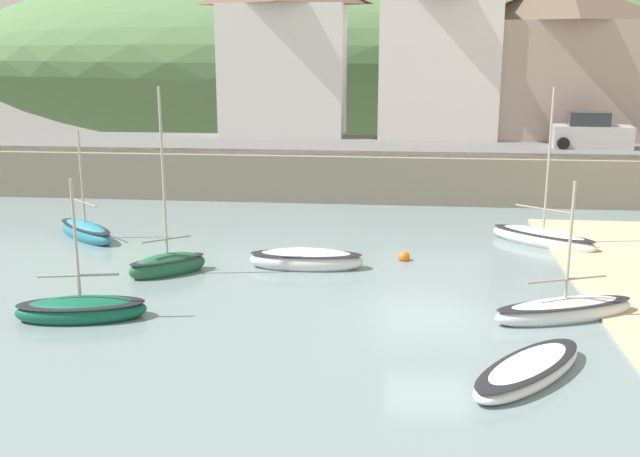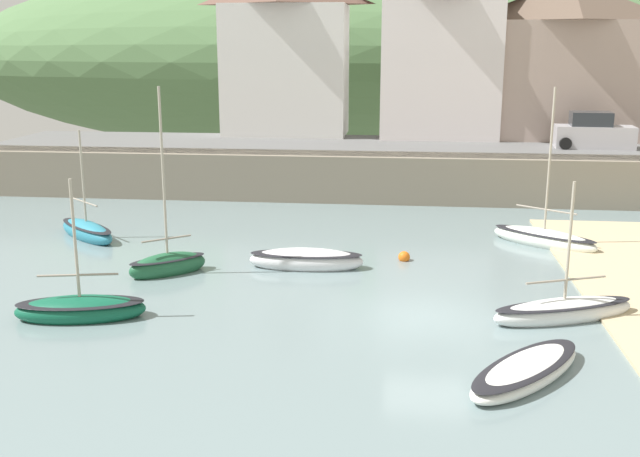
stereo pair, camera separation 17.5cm
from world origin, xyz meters
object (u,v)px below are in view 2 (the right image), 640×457
object	(u,v)px
sailboat_blue_trim	(544,238)
parked_car_near_slipway	(593,133)
dinghy_open_wooden	(526,371)
sailboat_white_hull	(168,264)
waterfront_building_left	(286,52)
waterfront_building_centre	(440,52)
mooring_buoy	(404,257)
fishing_boat_green	(564,311)
sailboat_far_left	(81,309)
waterfront_building_right	(566,58)
sailboat_tall_mast	(87,231)
motorboat_with_cabin	(306,260)

from	to	relation	value
sailboat_blue_trim	parked_car_near_slipway	xyz separation A→B (m)	(4.51, 11.86, 2.90)
dinghy_open_wooden	sailboat_white_hull	bearing A→B (deg)	95.67
dinghy_open_wooden	parked_car_near_slipway	size ratio (longest dim) A/B	1.01
waterfront_building_left	parked_car_near_slipway	xyz separation A→B (m)	(17.50, -4.50, -4.22)
waterfront_building_centre	dinghy_open_wooden	world-z (taller)	waterfront_building_centre
waterfront_building_left	mooring_buoy	size ratio (longest dim) A/B	22.40
waterfront_building_centre	fishing_boat_green	size ratio (longest dim) A/B	2.16
waterfront_building_centre	sailboat_far_left	size ratio (longest dim) A/B	2.28
waterfront_building_centre	waterfront_building_right	size ratio (longest dim) A/B	1.08
fishing_boat_green	sailboat_blue_trim	bearing A→B (deg)	62.07
waterfront_building_left	sailboat_tall_mast	xyz separation A→B (m)	(-5.78, -17.26, -7.13)
motorboat_with_cabin	mooring_buoy	xyz separation A→B (m)	(3.53, 1.31, -0.15)
sailboat_tall_mast	motorboat_with_cabin	bearing A→B (deg)	22.71
waterfront_building_centre	sailboat_white_hull	xyz separation A→B (m)	(-10.21, -21.72, -7.09)
fishing_boat_green	sailboat_far_left	xyz separation A→B (m)	(-14.15, -1.44, 0.00)
waterfront_building_right	sailboat_far_left	bearing A→B (deg)	-125.56
sailboat_far_left	fishing_boat_green	bearing A→B (deg)	-5.67
dinghy_open_wooden	mooring_buoy	size ratio (longest dim) A/B	9.69
waterfront_building_centre	sailboat_tall_mast	world-z (taller)	waterfront_building_centre
sailboat_white_hull	mooring_buoy	distance (m)	8.67
fishing_boat_green	parked_car_near_slipway	size ratio (longest dim) A/B	1.09
waterfront_building_right	sailboat_white_hull	bearing A→B (deg)	-128.92
waterfront_building_right	parked_car_near_slipway	bearing A→B (deg)	-79.45
mooring_buoy	sailboat_blue_trim	bearing A→B (deg)	26.51
waterfront_building_left	sailboat_white_hull	world-z (taller)	waterfront_building_left
sailboat_white_hull	dinghy_open_wooden	world-z (taller)	sailboat_white_hull
fishing_boat_green	sailboat_far_left	size ratio (longest dim) A/B	1.05
dinghy_open_wooden	waterfront_building_right	bearing A→B (deg)	26.21
waterfront_building_right	fishing_boat_green	size ratio (longest dim) A/B	2.00
dinghy_open_wooden	sailboat_far_left	xyz separation A→B (m)	(-12.43, 2.73, 0.07)
sailboat_white_hull	motorboat_with_cabin	distance (m)	4.92
waterfront_building_right	parked_car_near_slipway	xyz separation A→B (m)	(0.84, -4.50, -3.87)
waterfront_building_right	parked_car_near_slipway	size ratio (longest dim) A/B	2.18
dinghy_open_wooden	mooring_buoy	distance (m)	10.25
waterfront_building_left	sailboat_white_hull	distance (m)	22.86
sailboat_far_left	motorboat_with_cabin	distance (m)	8.31
waterfront_building_right	sailboat_tall_mast	distance (m)	29.11
waterfront_building_left	motorboat_with_cabin	world-z (taller)	waterfront_building_left
sailboat_far_left	mooring_buoy	bearing A→B (deg)	25.27
waterfront_building_left	motorboat_with_cabin	bearing A→B (deg)	-79.27
mooring_buoy	sailboat_white_hull	bearing A→B (deg)	-162.72
waterfront_building_centre	motorboat_with_cabin	size ratio (longest dim) A/B	2.38
dinghy_open_wooden	sailboat_blue_trim	bearing A→B (deg)	26.66
waterfront_building_centre	sailboat_blue_trim	bearing A→B (deg)	-77.42
waterfront_building_left	fishing_boat_green	bearing A→B (deg)	-64.06
sailboat_white_hull	motorboat_with_cabin	bearing A→B (deg)	-24.19
motorboat_with_cabin	mooring_buoy	size ratio (longest dim) A/B	9.47
waterfront_building_right	sailboat_white_hull	world-z (taller)	waterfront_building_right
motorboat_with_cabin	dinghy_open_wooden	bearing A→B (deg)	-54.18
sailboat_tall_mast	motorboat_with_cabin	world-z (taller)	sailboat_tall_mast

